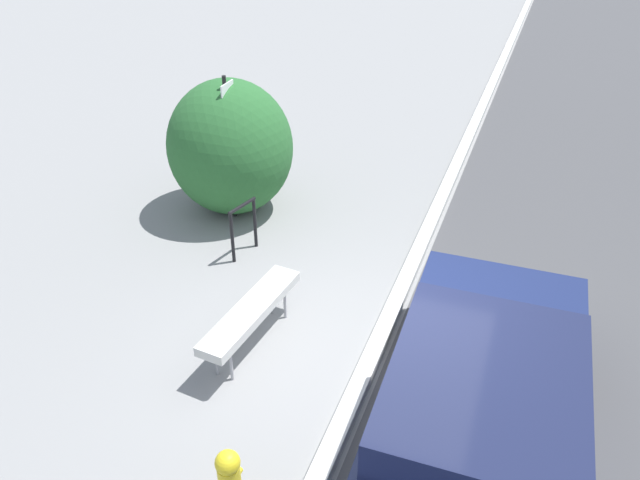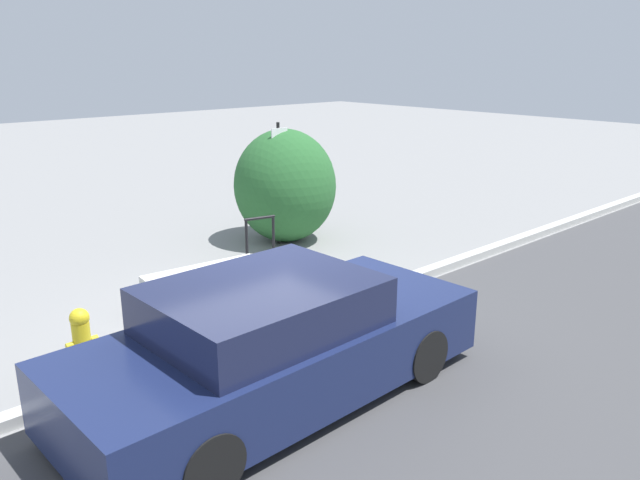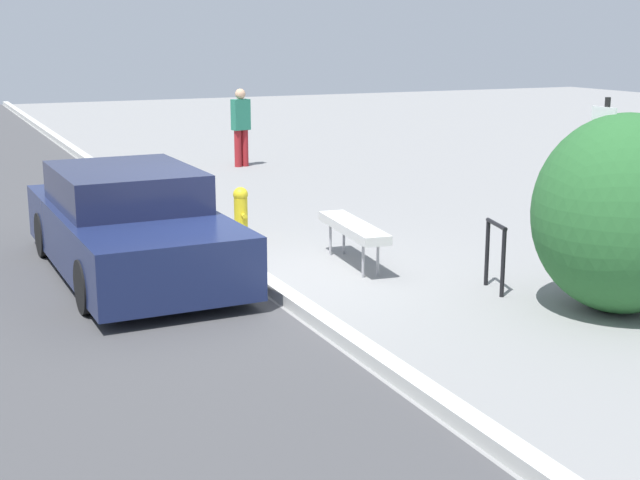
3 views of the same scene
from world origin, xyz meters
name	(u,v)px [view 2 (image 2 of 3)]	position (x,y,z in m)	size (l,w,h in m)	color
ground_plane	(272,332)	(0.00, 0.00, 0.00)	(60.00, 60.00, 0.00)	gray
curb	(272,327)	(0.00, 0.00, 0.07)	(60.00, 0.20, 0.13)	#B7B7B2
bench	(203,272)	(-0.15, 1.41, 0.50)	(1.77, 0.53, 0.56)	#99999E
bike_rack	(260,235)	(1.60, 2.38, 0.50)	(0.55, 0.18, 0.83)	black
sign_post	(279,172)	(2.55, 3.03, 1.38)	(0.36, 0.08, 2.30)	black
fire_hydrant	(82,338)	(-2.23, 0.61, 0.41)	(0.36, 0.22, 0.77)	gold
shrub_hedge	(285,186)	(2.79, 3.16, 1.08)	(1.92, 1.98, 2.16)	#28602D
parked_car_near	(275,344)	(-0.97, -1.31, 0.62)	(4.56, 1.93, 1.32)	black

